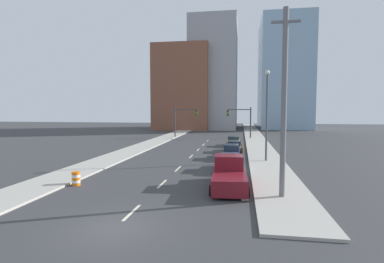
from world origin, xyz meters
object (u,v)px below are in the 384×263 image
street_lamp (267,110)px  sedan_navy (231,152)px  traffic_signal_left (182,118)px  utility_pole_right_near (284,103)px  traffic_signal_right (243,118)px  sedan_yellow (233,142)px  pickup_truck_maroon (229,175)px  traffic_barrel (76,179)px  sedan_brown (234,147)px  sedan_white (229,162)px

street_lamp → sedan_navy: bearing=157.1°
traffic_signal_left → utility_pole_right_near: utility_pole_right_near is taller
traffic_signal_right → street_lamp: bearing=-85.0°
sedan_navy → sedan_yellow: 10.91m
sedan_navy → sedan_yellow: (-0.05, 10.91, -0.05)m
sedan_navy → traffic_signal_left: bearing=113.3°
utility_pole_right_near → pickup_truck_maroon: bearing=147.9°
traffic_barrel → traffic_signal_right: bearing=72.0°
utility_pole_right_near → traffic_barrel: bearing=176.2°
street_lamp → sedan_navy: (-3.46, 1.46, -4.51)m
sedan_navy → utility_pole_right_near: bearing=-76.8°
sedan_navy → sedan_brown: 5.10m
traffic_signal_left → sedan_yellow: bearing=-50.0°
sedan_yellow → sedan_brown: bearing=-88.9°
sedan_white → sedan_brown: bearing=91.7°
traffic_signal_left → traffic_signal_right: size_ratio=1.00×
traffic_signal_left → traffic_barrel: traffic_signal_left is taller
sedan_white → traffic_signal_left: bearing=111.4°
traffic_barrel → sedan_brown: (10.33, 18.20, 0.16)m
traffic_signal_right → sedan_navy: traffic_signal_right is taller
utility_pole_right_near → sedan_navy: 15.22m
traffic_signal_right → traffic_barrel: traffic_signal_right is taller
traffic_signal_left → traffic_signal_right: same height
sedan_navy → sedan_brown: sedan_navy is taller
pickup_truck_maroon → sedan_white: (-0.25, 5.91, -0.19)m
sedan_navy → sedan_yellow: size_ratio=1.01×
pickup_truck_maroon → sedan_navy: 12.02m
traffic_barrel → sedan_white: sedan_white is taller
street_lamp → sedan_yellow: street_lamp is taller
street_lamp → pickup_truck_maroon: size_ratio=1.54×
traffic_signal_left → sedan_yellow: traffic_signal_left is taller
traffic_signal_right → sedan_navy: size_ratio=1.30×
traffic_signal_right → pickup_truck_maroon: size_ratio=0.95×
sedan_white → sedan_brown: 11.21m
traffic_signal_right → pickup_truck_maroon: traffic_signal_right is taller
pickup_truck_maroon → street_lamp: bearing=69.8°
traffic_barrel → sedan_yellow: bearing=67.1°
traffic_signal_left → sedan_yellow: size_ratio=1.31×
traffic_signal_right → street_lamp: street_lamp is taller
sedan_brown → utility_pole_right_near: bearing=-82.9°
utility_pole_right_near → sedan_white: utility_pole_right_near is taller
traffic_barrel → sedan_white: bearing=34.5°
utility_pole_right_near → sedan_white: (-3.42, 7.90, -4.94)m
traffic_signal_left → sedan_white: (9.78, -28.67, -2.99)m
sedan_yellow → utility_pole_right_near: bearing=-82.7°
sedan_white → traffic_signal_right: bearing=89.7°
pickup_truck_maroon → sedan_brown: pickup_truck_maroon is taller
utility_pole_right_near → sedan_yellow: 25.63m
utility_pole_right_near → street_lamp: utility_pole_right_near is taller
traffic_signal_left → sedan_navy: traffic_signal_left is taller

